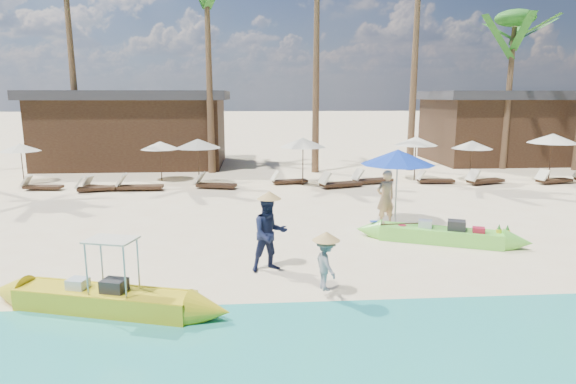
{
  "coord_description": "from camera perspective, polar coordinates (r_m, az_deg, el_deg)",
  "views": [
    {
      "loc": [
        -1.19,
        -11.34,
        4.01
      ],
      "look_at": [
        -0.2,
        2.0,
        1.34
      ],
      "focal_mm": 30.0,
      "sensor_mm": 36.0,
      "label": 1
    }
  ],
  "objects": [
    {
      "name": "yellow_canoe",
      "position": [
        9.93,
        -20.89,
        -11.81
      ],
      "size": [
        5.42,
        1.86,
        1.44
      ],
      "rotation": [
        0.0,
        0.0,
        -0.28
      ],
      "color": "gold",
      "rests_on": "ground"
    },
    {
      "name": "resort_parasol_9",
      "position": [
        25.63,
        28.88,
        5.59
      ],
      "size": [
        2.24,
        2.24,
        2.31
      ],
      "color": "#352516",
      "rests_on": "ground"
    },
    {
      "name": "lounger_9_left",
      "position": [
        25.5,
        28.83,
        1.31
      ],
      "size": [
        1.88,
        0.99,
        0.61
      ],
      "rotation": [
        0.0,
        0.0,
        0.25
      ],
      "color": "#352516",
      "rests_on": "ground"
    },
    {
      "name": "lounger_8_left",
      "position": [
        23.93,
        22.15,
        1.34
      ],
      "size": [
        1.97,
        1.13,
        0.64
      ],
      "rotation": [
        0.0,
        0.0,
        0.31
      ],
      "color": "#352516",
      "rests_on": "ground"
    },
    {
      "name": "lounger_6_right",
      "position": [
        21.45,
        6.0,
        1.08
      ],
      "size": [
        2.07,
        1.18,
        0.67
      ],
      "rotation": [
        0.0,
        0.0,
        0.31
      ],
      "color": "#352516",
      "rests_on": "ground"
    },
    {
      "name": "vendor_green",
      "position": [
        11.16,
        -2.21,
        -4.96
      ],
      "size": [
        1.02,
        0.89,
        1.77
      ],
      "primitive_type": "imported",
      "rotation": [
        0.0,
        0.0,
        0.29
      ],
      "color": "#161D3D",
      "rests_on": "ground"
    },
    {
      "name": "wet_sand_strip",
      "position": [
        7.59,
        5.83,
        -20.62
      ],
      "size": [
        240.0,
        4.5,
        0.01
      ],
      "primitive_type": "cube",
      "color": "tan",
      "rests_on": "ground"
    },
    {
      "name": "resort_parasol_5",
      "position": [
        22.09,
        -10.64,
        5.67
      ],
      "size": [
        2.06,
        2.06,
        2.12
      ],
      "color": "#352516",
      "rests_on": "ground"
    },
    {
      "name": "resort_parasol_6",
      "position": [
        21.75,
        1.79,
        5.9
      ],
      "size": [
        2.11,
        2.11,
        2.18
      ],
      "color": "#352516",
      "rests_on": "ground"
    },
    {
      "name": "green_canoe",
      "position": [
        14.06,
        17.58,
        -4.86
      ],
      "size": [
        4.98,
        2.29,
        0.67
      ],
      "rotation": [
        0.0,
        0.0,
        -0.39
      ],
      "color": "#72E245",
      "rests_on": "ground"
    },
    {
      "name": "lounger_5_left",
      "position": [
        21.43,
        -8.82,
        0.95
      ],
      "size": [
        1.91,
        1.04,
        0.62
      ],
      "rotation": [
        0.0,
        0.0,
        -0.27
      ],
      "color": "#352516",
      "rests_on": "ground"
    },
    {
      "name": "resort_parasol_7",
      "position": [
        23.85,
        14.93,
        5.86
      ],
      "size": [
        2.05,
        2.05,
        2.11
      ],
      "color": "#352516",
      "rests_on": "ground"
    },
    {
      "name": "blue_umbrella",
      "position": [
        15.05,
        12.88,
        4.06
      ],
      "size": [
        2.25,
        2.25,
        2.42
      ],
      "color": "#99999E",
      "rests_on": "ground"
    },
    {
      "name": "lounger_6_left",
      "position": [
        22.24,
        -0.08,
        1.42
      ],
      "size": [
        1.74,
        0.8,
        0.57
      ],
      "rotation": [
        0.0,
        0.0,
        0.18
      ],
      "color": "#352516",
      "rests_on": "ground"
    },
    {
      "name": "resort_parasol_3",
      "position": [
        25.63,
        -29.14,
        4.63
      ],
      "size": [
        1.79,
        1.79,
        1.85
      ],
      "color": "#352516",
      "rests_on": "ground"
    },
    {
      "name": "resort_parasol_8",
      "position": [
        24.38,
        20.97,
        5.25
      ],
      "size": [
        1.89,
        1.89,
        1.94
      ],
      "color": "#352516",
      "rests_on": "ground"
    },
    {
      "name": "palm_6",
      "position": [
        29.57,
        25.17,
        16.18
      ],
      "size": [
        2.08,
        2.08,
        8.51
      ],
      "color": "brown",
      "rests_on": "ground"
    },
    {
      "name": "palm_3",
      "position": [
        26.1,
        -9.59,
        21.23
      ],
      "size": [
        2.08,
        2.08,
        10.52
      ],
      "color": "brown",
      "rests_on": "ground"
    },
    {
      "name": "ground",
      "position": [
        12.08,
        1.68,
        -8.08
      ],
      "size": [
        240.0,
        240.0,
        0.0
      ],
      "primitive_type": "plane",
      "color": "beige",
      "rests_on": "ground"
    },
    {
      "name": "tourist",
      "position": [
        15.31,
        11.49,
        -0.7
      ],
      "size": [
        0.75,
        0.61,
        1.77
      ],
      "primitive_type": "imported",
      "rotation": [
        0.0,
        0.0,
        3.47
      ],
      "color": "tan",
      "rests_on": "ground"
    },
    {
      "name": "lounger_7_right",
      "position": [
        23.38,
        16.83,
        1.43
      ],
      "size": [
        1.75,
        0.62,
        0.59
      ],
      "rotation": [
        0.0,
        0.0,
        -0.05
      ],
      "color": "#352516",
      "rests_on": "ground"
    },
    {
      "name": "lounger_3_right",
      "position": [
        22.37,
        -21.42,
        0.67
      ],
      "size": [
        1.7,
        1.0,
        0.55
      ],
      "rotation": [
        0.0,
        0.0,
        -0.33
      ],
      "color": "#352516",
      "rests_on": "ground"
    },
    {
      "name": "vendor_yellow",
      "position": [
        9.73,
        4.51,
        -8.46
      ],
      "size": [
        0.58,
        0.79,
        1.09
      ],
      "primitive_type": "imported",
      "rotation": [
        0.0,
        0.0,
        1.84
      ],
      "color": "gray",
      "rests_on": "ground"
    },
    {
      "name": "pavilion_east",
      "position": [
        32.64,
        23.7,
        7.18
      ],
      "size": [
        8.8,
        6.6,
        4.3
      ],
      "color": "#352516",
      "rests_on": "ground"
    },
    {
      "name": "lounger_7_left",
      "position": [
        22.62,
        9.73,
        1.5
      ],
      "size": [
        2.04,
        1.11,
        0.66
      ],
      "rotation": [
        0.0,
        0.0,
        0.28
      ],
      "color": "#352516",
      "rests_on": "ground"
    },
    {
      "name": "lounger_4_right",
      "position": [
        21.71,
        -17.4,
        0.73
      ],
      "size": [
        1.94,
        0.63,
        0.66
      ],
      "rotation": [
        0.0,
        0.0,
        -0.02
      ],
      "color": "#352516",
      "rests_on": "ground"
    },
    {
      "name": "pavilion_west",
      "position": [
        29.68,
        -17.64,
        7.27
      ],
      "size": [
        10.8,
        6.6,
        4.3
      ],
      "color": "#352516",
      "rests_on": "ground"
    },
    {
      "name": "resort_parasol_4",
      "position": [
        23.73,
        -14.92,
        5.36
      ],
      "size": [
        1.84,
        1.84,
        1.9
      ],
      "color": "#352516",
      "rests_on": "ground"
    },
    {
      "name": "lounger_3_left",
      "position": [
        23.44,
        -27.28,
        0.66
      ],
      "size": [
        1.72,
        0.69,
        0.57
      ],
      "rotation": [
        0.0,
        0.0,
        -0.1
      ],
      "color": "#352516",
      "rests_on": "ground"
    },
    {
      "name": "lounger_4_left",
      "position": [
        22.06,
        -21.89,
        0.54
      ],
      "size": [
        1.86,
        0.95,
        0.6
      ],
      "rotation": [
        0.0,
        0.0,
        0.24
      ],
      "color": "#352516",
      "rests_on": "ground"
    }
  ]
}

